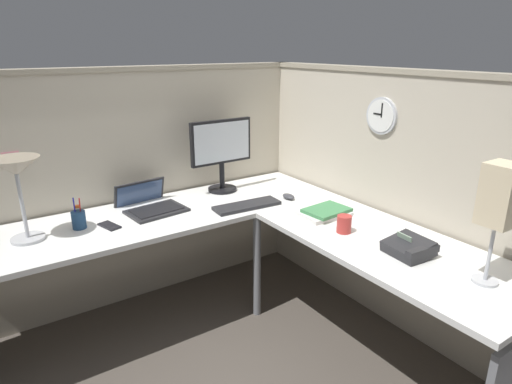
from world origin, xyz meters
TOP-DOWN VIEW (x-y plane):
  - ground_plane at (0.00, 0.00)m, footprint 6.80×6.80m
  - cubicle_wall_back at (-0.36, 0.87)m, footprint 2.57×0.12m
  - cubicle_wall_right at (0.87, -0.27)m, footprint 0.12×2.37m
  - desk at (-0.15, -0.05)m, footprint 2.35×2.15m
  - monitor at (0.19, 0.64)m, footprint 0.46×0.20m
  - laptop at (-0.37, 0.59)m, footprint 0.38×0.42m
  - keyboard at (0.15, 0.26)m, footprint 0.44×0.17m
  - computer_mouse at (0.47, 0.24)m, footprint 0.06×0.10m
  - desk_lamp_dome at (-1.07, 0.49)m, footprint 0.24×0.24m
  - pen_cup at (-0.81, 0.50)m, footprint 0.08×0.08m
  - cell_phone at (-0.66, 0.43)m, footprint 0.10×0.16m
  - office_phone at (0.44, -0.74)m, footprint 0.21×0.22m
  - book_stack at (0.46, -0.12)m, footprint 0.30×0.23m
  - desk_lamp_paper at (0.50, -1.09)m, footprint 0.13×0.13m
  - coffee_mug at (0.38, -0.36)m, footprint 0.08×0.08m
  - wall_clock at (0.82, -0.19)m, footprint 0.04×0.22m
  - pinned_note_leftmost at (-1.06, 0.82)m, footprint 0.09×0.00m

SIDE VIEW (x-z plane):
  - ground_plane at x=0.00m, z-range 0.00..0.00m
  - desk at x=-0.15m, z-range 0.27..1.00m
  - cell_phone at x=-0.66m, z-range 0.73..0.74m
  - keyboard at x=0.15m, z-range 0.73..0.75m
  - computer_mouse at x=0.47m, z-range 0.73..0.76m
  - book_stack at x=0.46m, z-range 0.73..0.77m
  - laptop at x=-0.37m, z-range 0.65..0.86m
  - office_phone at x=0.44m, z-range 0.71..0.82m
  - coffee_mug at x=0.38m, z-range 0.73..0.83m
  - pen_cup at x=-0.81m, z-range 0.69..0.87m
  - cubicle_wall_back at x=-0.36m, z-range 0.00..1.58m
  - cubicle_wall_right at x=0.87m, z-range 0.00..1.58m
  - monitor at x=0.19m, z-range 0.77..1.27m
  - desk_lamp_dome at x=-1.07m, z-range 0.87..1.32m
  - pinned_note_leftmost at x=-1.06m, z-range 1.08..1.14m
  - desk_lamp_paper at x=0.50m, z-range 0.85..1.38m
  - wall_clock at x=0.82m, z-range 1.20..1.42m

